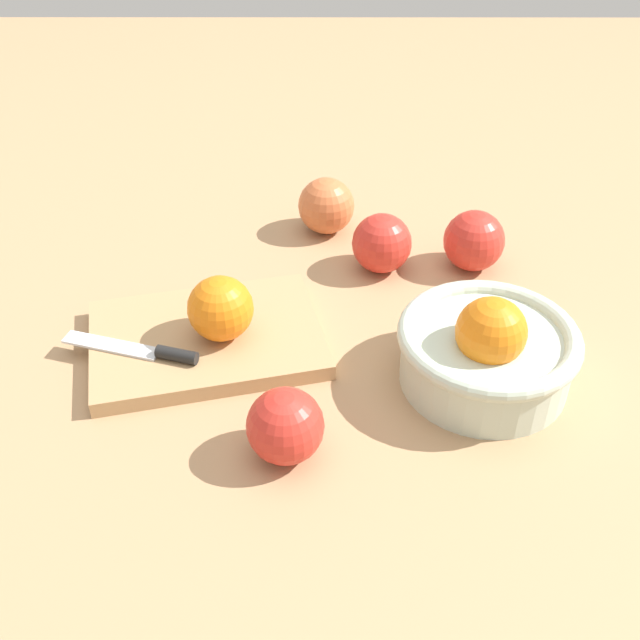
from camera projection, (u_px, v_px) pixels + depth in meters
name	position (u px, v px, depth m)	size (l,w,h in m)	color
ground_plane	(349.00, 328.00, 0.88)	(2.40, 2.40, 0.00)	tan
bowl	(487.00, 350.00, 0.78)	(0.19, 0.19, 0.11)	beige
cutting_board	(207.00, 339.00, 0.85)	(0.25, 0.18, 0.02)	tan
orange_on_board	(220.00, 308.00, 0.82)	(0.07, 0.07, 0.07)	orange
knife	(148.00, 351.00, 0.81)	(0.15, 0.06, 0.01)	silver
apple_front_left	(474.00, 241.00, 0.96)	(0.08, 0.08, 0.08)	red
apple_front_left_2	(382.00, 243.00, 0.95)	(0.08, 0.08, 0.08)	red
apple_back_right	(285.00, 426.00, 0.70)	(0.07, 0.07, 0.07)	red
apple_front_center	(326.00, 206.00, 1.03)	(0.08, 0.08, 0.08)	#CC6638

